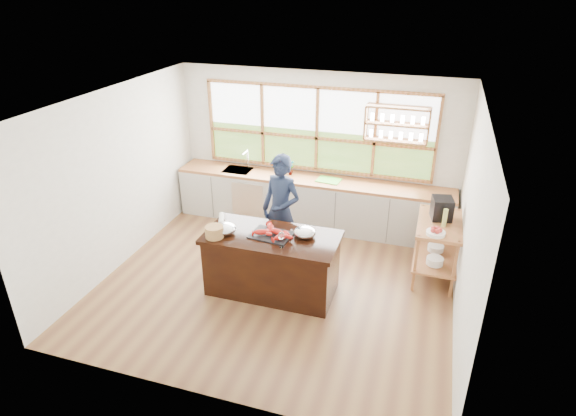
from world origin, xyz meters
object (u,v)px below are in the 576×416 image
at_px(island, 272,263).
at_px(cook, 281,211).
at_px(espresso_machine, 442,208).
at_px(wicker_basket, 214,232).

bearing_deg(island, cook, 98.95).
distance_m(espresso_machine, wicker_basket, 3.28).
relative_size(island, espresso_machine, 5.74).
height_order(cook, wicker_basket, cook).
xyz_separation_m(island, wicker_basket, (-0.72, -0.27, 0.53)).
bearing_deg(island, espresso_machine, 29.34).
relative_size(island, wicker_basket, 7.43).
bearing_deg(wicker_basket, cook, 60.95).
relative_size(cook, espresso_machine, 5.48).
bearing_deg(espresso_machine, wicker_basket, -163.98).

